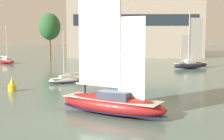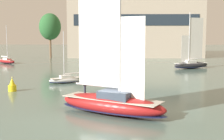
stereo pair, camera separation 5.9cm
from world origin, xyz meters
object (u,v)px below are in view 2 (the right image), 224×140
Objects in this scene: sailboat_moored_near_marina at (191,64)px; sailboat_moored_mid_channel at (6,61)px; sailboat_moored_outer_mooring at (67,79)px; tree_shore_center at (50,27)px; sailboat_main at (112,102)px; channel_buoy at (12,85)px.

sailboat_moored_near_marina reaches higher than sailboat_moored_mid_channel.
tree_shore_center is at bearing 104.93° from sailboat_moored_outer_mooring.
sailboat_moored_near_marina is 1.24× the size of sailboat_moored_mid_channel.
sailboat_main is 17.85m from channel_buoy.
tree_shore_center reaches higher than sailboat_moored_outer_mooring.
sailboat_moored_mid_channel is 1.23× the size of sailboat_moored_outer_mooring.
sailboat_moored_outer_mooring is at bearing 111.28° from sailboat_main.
tree_shore_center is 73.95m from sailboat_main.
tree_shore_center is 1.77× the size of sailboat_moored_outer_mooring.
sailboat_moored_outer_mooring is at bearing -138.71° from sailboat_moored_near_marina.
sailboat_main reaches higher than sailboat_moored_mid_channel.
sailboat_moored_outer_mooring is (-7.37, 18.94, -0.65)m from sailboat_main.
channel_buoy is at bearing -69.22° from sailboat_moored_mid_channel.
sailboat_moored_near_marina is 46.64m from sailboat_moored_mid_channel.
channel_buoy is (-30.30, -28.48, -0.21)m from sailboat_moored_near_marina.
sailboat_moored_outer_mooring reaches higher than channel_buoy.
sailboat_moored_outer_mooring is at bearing -56.82° from sailboat_moored_mid_channel.
sailboat_main is 58.64m from sailboat_moored_mid_channel.
tree_shore_center is at bearing 106.68° from sailboat_main.
sailboat_main is (21.08, -70.34, -8.72)m from tree_shore_center.
channel_buoy is at bearing -136.77° from sailboat_moored_near_marina.
sailboat_moored_outer_mooring is 4.10× the size of channel_buoy.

